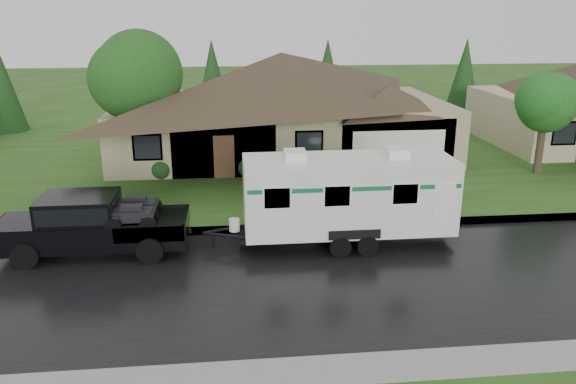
{
  "coord_description": "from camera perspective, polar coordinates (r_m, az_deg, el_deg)",
  "views": [
    {
      "loc": [
        -0.9,
        -17.47,
        7.86
      ],
      "look_at": [
        1.13,
        2.0,
        1.57
      ],
      "focal_mm": 35.0,
      "sensor_mm": 36.0,
      "label": 1
    }
  ],
  "objects": [
    {
      "name": "ground",
      "position": [
        19.17,
        -2.77,
        -6.4
      ],
      "size": [
        140.0,
        140.0,
        0.0
      ],
      "primitive_type": "plane",
      "color": "#224F18",
      "rests_on": "ground"
    },
    {
      "name": "road",
      "position": [
        17.37,
        -2.38,
        -9.08
      ],
      "size": [
        140.0,
        8.0,
        0.01
      ],
      "primitive_type": "cube",
      "color": "black",
      "rests_on": "ground"
    },
    {
      "name": "shrub_row",
      "position": [
        27.87,
        0.21,
        2.83
      ],
      "size": [
        13.6,
        1.0,
        1.0
      ],
      "color": "#143814",
      "rests_on": "lawn"
    },
    {
      "name": "tree_left_green",
      "position": [
        27.25,
        -15.88,
        11.12
      ],
      "size": [
        4.21,
        4.21,
        6.98
      ],
      "color": "#382B1E",
      "rests_on": "lawn"
    },
    {
      "name": "travel_trailer",
      "position": [
        19.63,
        6.1,
        -0.21
      ],
      "size": [
        7.63,
        2.68,
        3.42
      ],
      "color": "white",
      "rests_on": "ground"
    },
    {
      "name": "pickup_truck",
      "position": [
        20.04,
        -19.5,
        -2.95
      ],
      "size": [
        6.19,
        2.35,
        2.06
      ],
      "color": "black",
      "rests_on": "ground"
    },
    {
      "name": "lawn",
      "position": [
        33.4,
        -4.27,
        4.29
      ],
      "size": [
        140.0,
        26.0,
        0.15
      ],
      "primitive_type": "cube",
      "color": "#224F18",
      "rests_on": "ground"
    },
    {
      "name": "curb",
      "position": [
        21.22,
        -3.13,
        -3.73
      ],
      "size": [
        140.0,
        0.5,
        0.15
      ],
      "primitive_type": "cube",
      "color": "gray",
      "rests_on": "ground"
    },
    {
      "name": "house_main",
      "position": [
        31.75,
        -0.14,
        10.09
      ],
      "size": [
        19.44,
        10.8,
        6.9
      ],
      "color": "tan",
      "rests_on": "lawn"
    },
    {
      "name": "tree_right_green",
      "position": [
        30.22,
        24.72,
        8.08
      ],
      "size": [
        3.0,
        3.0,
        4.96
      ],
      "color": "#382B1E",
      "rests_on": "lawn"
    }
  ]
}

